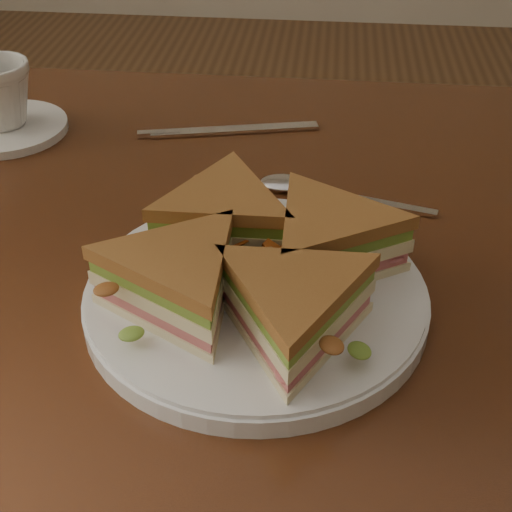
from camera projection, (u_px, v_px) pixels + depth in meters
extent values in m
cube|color=#35180C|center=(260.00, 260.00, 0.67)|extent=(1.20, 0.80, 0.04)
cylinder|color=white|center=(256.00, 297.00, 0.59)|extent=(0.28, 0.28, 0.02)
cube|color=silver|center=(372.00, 203.00, 0.72)|extent=(0.13, 0.04, 0.00)
ellipsoid|color=silver|center=(283.00, 183.00, 0.74)|extent=(0.05, 0.03, 0.01)
cube|color=silver|center=(235.00, 130.00, 0.85)|extent=(0.20, 0.06, 0.00)
cube|color=silver|center=(159.00, 134.00, 0.84)|extent=(0.05, 0.02, 0.00)
cylinder|color=white|center=(6.00, 128.00, 0.85)|extent=(0.14, 0.14, 0.01)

